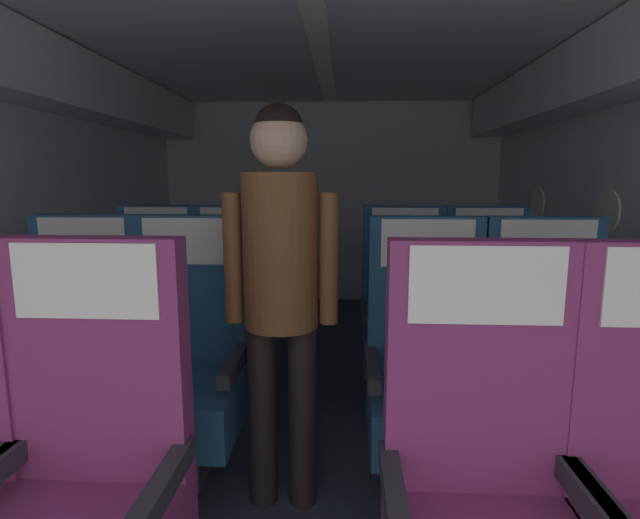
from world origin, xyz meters
name	(u,v)px	position (x,y,z in m)	size (l,w,h in m)	color
ground	(314,420)	(0.00, 2.70, -0.01)	(3.76, 5.79, 0.02)	#2D3342
fuselage_shell	(317,133)	(0.00, 2.96, 1.54)	(3.64, 5.44, 2.14)	silver
seat_a_left_aisle	(83,495)	(-0.51, 1.35, 0.47)	(0.51, 0.49, 1.13)	#38383D
seat_a_right_window	(484,508)	(0.52, 1.35, 0.47)	(0.51, 0.49, 1.13)	#38383D
seat_b_left_window	(81,368)	(-0.99, 2.19, 0.47)	(0.51, 0.49, 1.13)	#38383D
seat_b_left_aisle	(186,370)	(-0.52, 2.18, 0.47)	(0.51, 0.49, 1.13)	#38383D
seat_b_right_aisle	(546,378)	(1.00, 2.18, 0.47)	(0.51, 0.49, 1.13)	#38383D
seat_b_right_window	(426,377)	(0.50, 2.17, 0.47)	(0.51, 0.49, 1.13)	#38383D
seat_c_left_window	(156,316)	(-0.98, 3.01, 0.47)	(0.51, 0.49, 1.13)	#38383D
seat_c_left_aisle	(232,317)	(-0.52, 3.01, 0.47)	(0.51, 0.49, 1.13)	#38383D
seat_c_right_aisle	(488,321)	(1.00, 3.01, 0.47)	(0.51, 0.49, 1.13)	#38383D
seat_c_right_window	(404,319)	(0.51, 3.01, 0.47)	(0.51, 0.49, 1.13)	#38383D
flight_attendant	(281,269)	(-0.08, 2.01, 0.95)	(0.43, 0.28, 1.55)	black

